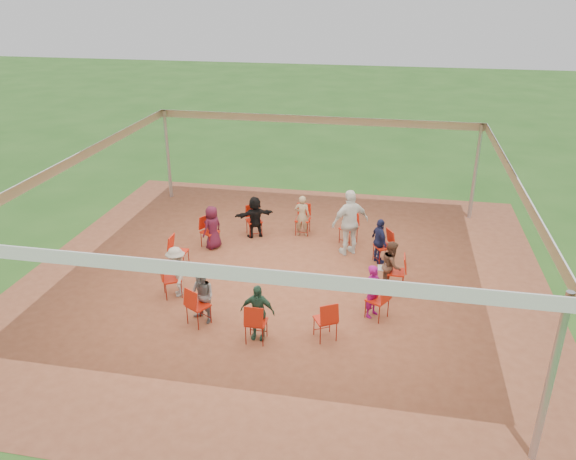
% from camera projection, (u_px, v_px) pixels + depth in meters
% --- Properties ---
extents(ground, '(80.00, 80.00, 0.00)m').
position_uv_depth(ground, '(284.00, 278.00, 14.19)').
color(ground, '#28551A').
rests_on(ground, ground).
extents(dirt_patch, '(13.00, 13.00, 0.00)m').
position_uv_depth(dirt_patch, '(284.00, 278.00, 14.19)').
color(dirt_patch, brown).
rests_on(dirt_patch, ground).
extents(tent, '(10.33, 10.33, 3.00)m').
position_uv_depth(tent, '(283.00, 189.00, 13.23)').
color(tent, '#B2B2B7').
rests_on(tent, ground).
extents(chair_0, '(0.44, 0.42, 0.90)m').
position_uv_depth(chair_0, '(396.00, 272.00, 13.51)').
color(chair_0, red).
rests_on(chair_0, ground).
extents(chair_1, '(0.59, 0.58, 0.90)m').
position_uv_depth(chair_1, '(383.00, 247.00, 14.82)').
color(chair_1, red).
rests_on(chair_1, ground).
extents(chair_2, '(0.58, 0.59, 0.90)m').
position_uv_depth(chair_2, '(349.00, 228.00, 15.91)').
color(chair_2, red).
rests_on(chair_2, ground).
extents(chair_3, '(0.42, 0.44, 0.90)m').
position_uv_depth(chair_3, '(303.00, 220.00, 16.49)').
color(chair_3, red).
rests_on(chair_3, ground).
extents(chair_4, '(0.58, 0.59, 0.90)m').
position_uv_depth(chair_4, '(254.00, 221.00, 16.41)').
color(chair_4, red).
rests_on(chair_4, ground).
extents(chair_5, '(0.59, 0.58, 0.90)m').
position_uv_depth(chair_5, '(210.00, 232.00, 15.68)').
color(chair_5, red).
rests_on(chair_5, ground).
extents(chair_6, '(0.44, 0.42, 0.90)m').
position_uv_depth(chair_6, '(179.00, 252.00, 14.51)').
color(chair_6, red).
rests_on(chair_6, ground).
extents(chair_7, '(0.59, 0.58, 0.90)m').
position_uv_depth(chair_7, '(172.00, 279.00, 13.20)').
color(chair_7, red).
rests_on(chair_7, ground).
extents(chair_8, '(0.58, 0.59, 0.90)m').
position_uv_depth(chair_8, '(198.00, 306.00, 12.11)').
color(chair_8, red).
rests_on(chair_8, ground).
extents(chair_9, '(0.42, 0.44, 0.90)m').
position_uv_depth(chair_9, '(256.00, 322.00, 11.53)').
color(chair_9, red).
rests_on(chair_9, ground).
extents(chair_10, '(0.58, 0.59, 0.90)m').
position_uv_depth(chair_10, '(325.00, 320.00, 11.61)').
color(chair_10, red).
rests_on(chair_10, ground).
extents(chair_11, '(0.59, 0.58, 0.90)m').
position_uv_depth(chair_11, '(377.00, 300.00, 12.34)').
color(chair_11, red).
rests_on(chair_11, ground).
extents(person_seated_0, '(0.35, 0.60, 1.24)m').
position_uv_depth(person_seated_0, '(391.00, 265.00, 13.46)').
color(person_seated_0, '#4F3325').
rests_on(person_seated_0, ground).
extents(person_seated_1, '(0.68, 0.81, 1.24)m').
position_uv_depth(person_seated_1, '(379.00, 241.00, 14.71)').
color(person_seated_1, '#1A2046').
rests_on(person_seated_1, ground).
extents(person_seated_2, '(0.45, 0.30, 1.24)m').
position_uv_depth(person_seated_2, '(302.00, 216.00, 16.31)').
color(person_seated_2, tan).
rests_on(person_seated_2, ground).
extents(person_seated_3, '(1.21, 0.94, 1.24)m').
position_uv_depth(person_seated_3, '(255.00, 217.00, 16.23)').
color(person_seated_3, black).
rests_on(person_seated_3, ground).
extents(person_seated_4, '(0.60, 0.69, 1.24)m').
position_uv_depth(person_seated_4, '(212.00, 227.00, 15.54)').
color(person_seated_4, '#451124').
rests_on(person_seated_4, ground).
extents(person_seated_5, '(0.74, 0.89, 1.24)m').
position_uv_depth(person_seated_5, '(177.00, 272.00, 13.16)').
color(person_seated_5, '#A29B8E').
rests_on(person_seated_5, ground).
extents(person_seated_6, '(0.69, 0.60, 1.24)m').
position_uv_depth(person_seated_6, '(202.00, 297.00, 12.12)').
color(person_seated_6, slate).
rests_on(person_seated_6, ground).
extents(person_seated_7, '(0.73, 0.38, 1.24)m').
position_uv_depth(person_seated_7, '(257.00, 312.00, 11.56)').
color(person_seated_7, '#2A523D').
rests_on(person_seated_7, ground).
extents(person_seated_8, '(0.48, 0.54, 1.24)m').
position_uv_depth(person_seated_8, '(373.00, 291.00, 12.34)').
color(person_seated_8, '#8C0E67').
rests_on(person_seated_8, ground).
extents(standing_person, '(1.20, 1.05, 1.84)m').
position_uv_depth(standing_person, '(350.00, 222.00, 15.10)').
color(standing_person, silver).
rests_on(standing_person, ground).
extents(cable_coil, '(0.34, 0.34, 0.03)m').
position_uv_depth(cable_coil, '(318.00, 284.00, 13.87)').
color(cable_coil, black).
rests_on(cable_coil, ground).
extents(laptop, '(0.24, 0.31, 0.21)m').
position_uv_depth(laptop, '(384.00, 266.00, 13.50)').
color(laptop, '#B7B7BC').
rests_on(laptop, ground).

